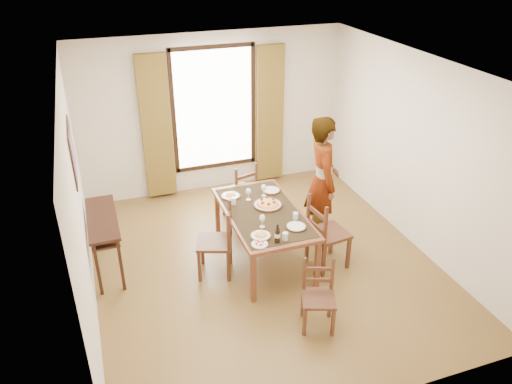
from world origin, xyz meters
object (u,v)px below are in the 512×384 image
object	(u,v)px
console_table	(103,225)
dining_table	(263,216)
man	(323,181)
pasta_platter	(268,203)

from	to	relation	value
console_table	dining_table	world-z (taller)	console_table
console_table	dining_table	distance (m)	2.12
console_table	man	size ratio (longest dim) A/B	0.63
pasta_platter	dining_table	bearing A→B (deg)	-130.88
man	pasta_platter	bearing A→B (deg)	106.01
console_table	pasta_platter	world-z (taller)	pasta_platter
dining_table	man	bearing A→B (deg)	11.40
man	dining_table	bearing A→B (deg)	112.91
console_table	man	bearing A→B (deg)	-5.52
dining_table	man	world-z (taller)	man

